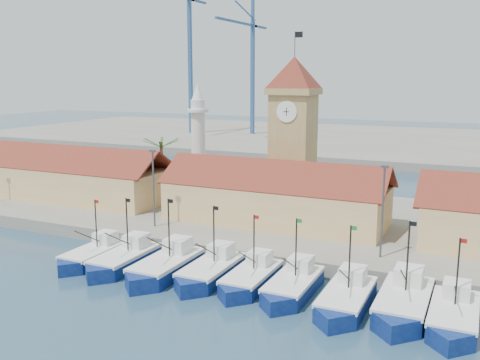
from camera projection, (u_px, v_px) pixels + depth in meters
The scene contains 20 objects.
ground at pixel (193, 292), 47.17m from camera, with size 400.00×400.00×0.00m, color #1B2F49.
quay at pixel (286, 219), 68.40m from camera, with size 140.00×32.00×1.50m, color gray.
terminal at pixel (395, 143), 144.96m from camera, with size 240.00×80.00×2.00m, color gray.
boat_0 at pixel (92, 256), 54.55m from camera, with size 3.29×9.00×6.81m.
boat_1 at pixel (123, 261), 52.98m from camera, with size 3.54×9.70×7.34m.
boat_2 at pixel (165, 268), 50.88m from camera, with size 3.76×10.30×7.79m.
boat_3 at pixel (210, 272), 49.83m from camera, with size 3.54×9.71×7.35m.
boat_4 at pixel (250, 279), 48.19m from camera, with size 3.33×9.13×6.91m.
boat_5 at pixel (292, 287), 46.39m from camera, with size 3.42×9.36×7.08m.
boat_6 at pixel (345, 301), 43.55m from camera, with size 3.51×9.62×7.28m.
boat_7 at pixel (403, 305), 42.63m from camera, with size 3.82×10.47×7.93m.
boat_8 at pixel (453, 318), 40.39m from camera, with size 3.48×9.52×7.20m.
hall_left at pixel (69, 180), 77.44m from camera, with size 31.20×10.13×7.61m.
hall_center at pixel (275, 201), 64.23m from camera, with size 27.04×10.13×7.61m.
clock_tower at pixel (293, 131), 68.05m from camera, with size 5.80×5.80×22.70m.
minaret at pixel (198, 141), 76.45m from camera, with size 3.00×3.00×16.30m.
palm_tree at pixel (162, 164), 77.40m from camera, with size 5.60×5.03×8.39m.
lamp_posts at pixel (253, 194), 56.42m from camera, with size 80.70×0.25×9.03m.
crane_blue_far at pixel (188, 44), 155.86m from camera, with size 1.00×33.12×46.86m.
crane_blue_near at pixel (250, 59), 154.57m from camera, with size 1.00×33.13×39.29m.
Camera 1 is at (22.44, -38.57, 18.69)m, focal length 40.00 mm.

